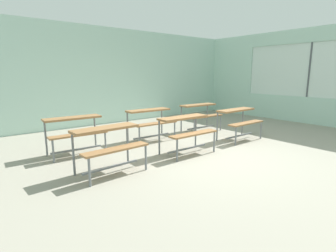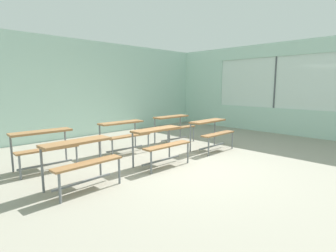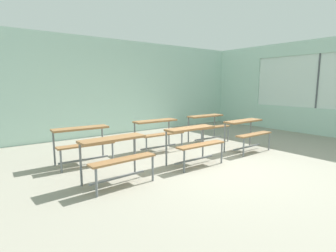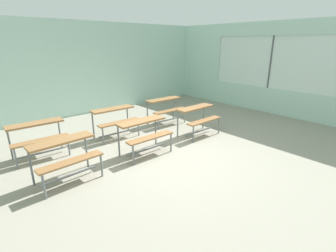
# 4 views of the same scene
# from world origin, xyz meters

# --- Properties ---
(ground) EXTENTS (10.00, 9.00, 0.05)m
(ground) POSITION_xyz_m (0.00, 0.00, -0.03)
(ground) COLOR gray
(wall_back) EXTENTS (10.00, 0.12, 3.00)m
(wall_back) POSITION_xyz_m (0.00, 4.50, 1.50)
(wall_back) COLOR silver
(wall_back) RESTS_ON ground
(wall_right) EXTENTS (0.12, 9.00, 3.00)m
(wall_right) POSITION_xyz_m (5.00, -0.13, 1.45)
(wall_right) COLOR silver
(wall_right) RESTS_ON ground
(desk_bench_r0c0) EXTENTS (1.13, 0.65, 0.74)m
(desk_bench_r0c0) POSITION_xyz_m (-1.99, 0.48, 0.56)
(desk_bench_r0c0) COLOR olive
(desk_bench_r0c0) RESTS_ON ground
(desk_bench_r0c1) EXTENTS (1.11, 0.60, 0.74)m
(desk_bench_r0c1) POSITION_xyz_m (-0.29, 0.48, 0.56)
(desk_bench_r0c1) COLOR olive
(desk_bench_r0c1) RESTS_ON ground
(desk_bench_r0c2) EXTENTS (1.10, 0.59, 0.74)m
(desk_bench_r0c2) POSITION_xyz_m (1.46, 0.50, 0.56)
(desk_bench_r0c2) COLOR olive
(desk_bench_r0c2) RESTS_ON ground
(desk_bench_r1c0) EXTENTS (1.12, 0.64, 0.74)m
(desk_bench_r1c0) POSITION_xyz_m (-2.07, 1.82, 0.56)
(desk_bench_r1c0) COLOR olive
(desk_bench_r1c0) RESTS_ON ground
(desk_bench_r1c1) EXTENTS (1.12, 0.63, 0.74)m
(desk_bench_r1c1) POSITION_xyz_m (-0.23, 1.81, 0.56)
(desk_bench_r1c1) COLOR olive
(desk_bench_r1c1) RESTS_ON ground
(desk_bench_r1c2) EXTENTS (1.13, 0.64, 0.74)m
(desk_bench_r1c2) POSITION_xyz_m (1.47, 1.81, 0.56)
(desk_bench_r1c2) COLOR olive
(desk_bench_r1c2) RESTS_ON ground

